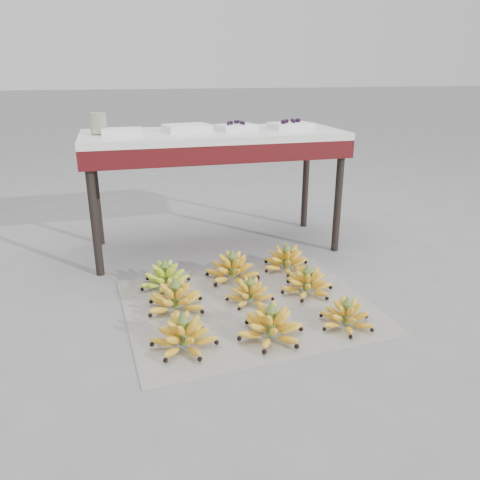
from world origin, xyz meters
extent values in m
plane|color=slate|center=(0.00, 0.00, 0.00)|extent=(60.00, 60.00, 0.00)
cube|color=silver|center=(0.00, -0.03, 0.00)|extent=(1.32, 1.13, 0.01)
ellipsoid|color=yellow|center=(-0.39, -0.34, 0.05)|extent=(0.38, 0.38, 0.09)
ellipsoid|color=yellow|center=(-0.39, -0.34, 0.09)|extent=(0.26, 0.26, 0.06)
ellipsoid|color=yellow|center=(-0.39, -0.34, 0.12)|extent=(0.17, 0.17, 0.05)
cylinder|color=#4E6829|center=(-0.39, -0.34, 0.09)|extent=(0.05, 0.05, 0.12)
cone|color=#4E6829|center=(-0.39, -0.34, 0.16)|extent=(0.06, 0.06, 0.04)
ellipsoid|color=yellow|center=(0.01, -0.36, 0.05)|extent=(0.33, 0.33, 0.09)
ellipsoid|color=yellow|center=(0.01, -0.36, 0.09)|extent=(0.23, 0.23, 0.07)
ellipsoid|color=yellow|center=(0.01, -0.36, 0.13)|extent=(0.15, 0.15, 0.06)
cylinder|color=#4E6829|center=(0.01, -0.36, 0.09)|extent=(0.05, 0.05, 0.12)
cone|color=#4E6829|center=(0.01, -0.36, 0.17)|extent=(0.06, 0.06, 0.05)
ellipsoid|color=yellow|center=(0.39, -0.36, 0.04)|extent=(0.28, 0.28, 0.08)
ellipsoid|color=yellow|center=(0.39, -0.36, 0.08)|extent=(0.20, 0.20, 0.06)
ellipsoid|color=yellow|center=(0.39, -0.36, 0.11)|extent=(0.13, 0.13, 0.05)
cylinder|color=#4E6829|center=(0.39, -0.36, 0.08)|extent=(0.04, 0.04, 0.11)
cone|color=#4E6829|center=(0.39, -0.36, 0.15)|extent=(0.05, 0.05, 0.04)
ellipsoid|color=yellow|center=(-0.38, 0.01, 0.05)|extent=(0.40, 0.40, 0.09)
ellipsoid|color=yellow|center=(-0.38, 0.01, 0.09)|extent=(0.28, 0.28, 0.07)
ellipsoid|color=yellow|center=(-0.38, 0.01, 0.13)|extent=(0.18, 0.18, 0.06)
cylinder|color=#4E6829|center=(-0.38, 0.01, 0.09)|extent=(0.05, 0.05, 0.12)
cone|color=#4E6829|center=(-0.38, 0.01, 0.17)|extent=(0.06, 0.06, 0.04)
ellipsoid|color=yellow|center=(0.01, 0.00, 0.04)|extent=(0.32, 0.32, 0.07)
ellipsoid|color=yellow|center=(0.01, 0.00, 0.07)|extent=(0.23, 0.23, 0.05)
ellipsoid|color=yellow|center=(0.01, 0.00, 0.10)|extent=(0.15, 0.15, 0.05)
cylinder|color=#4E6829|center=(0.01, 0.00, 0.07)|extent=(0.04, 0.04, 0.10)
cone|color=#4E6829|center=(0.01, 0.00, 0.14)|extent=(0.05, 0.05, 0.04)
ellipsoid|color=yellow|center=(0.35, 0.02, 0.05)|extent=(0.35, 0.35, 0.08)
ellipsoid|color=yellow|center=(0.35, 0.02, 0.08)|extent=(0.25, 0.25, 0.06)
ellipsoid|color=yellow|center=(0.35, 0.02, 0.12)|extent=(0.16, 0.16, 0.05)
cylinder|color=#4E6829|center=(0.35, 0.02, 0.08)|extent=(0.05, 0.05, 0.12)
cone|color=#4E6829|center=(0.35, 0.02, 0.16)|extent=(0.05, 0.05, 0.04)
ellipsoid|color=#93BE25|center=(-0.39, 0.30, 0.05)|extent=(0.35, 0.35, 0.08)
ellipsoid|color=#93BE25|center=(-0.39, 0.30, 0.08)|extent=(0.24, 0.24, 0.06)
ellipsoid|color=#93BE25|center=(-0.39, 0.30, 0.12)|extent=(0.16, 0.16, 0.05)
cylinder|color=#4E6829|center=(-0.39, 0.30, 0.08)|extent=(0.05, 0.05, 0.11)
cone|color=#4E6829|center=(-0.39, 0.30, 0.16)|extent=(0.05, 0.05, 0.04)
ellipsoid|color=yellow|center=(0.00, 0.30, 0.05)|extent=(0.40, 0.40, 0.09)
ellipsoid|color=yellow|center=(0.00, 0.30, 0.09)|extent=(0.28, 0.28, 0.07)
ellipsoid|color=yellow|center=(0.00, 0.30, 0.13)|extent=(0.18, 0.18, 0.06)
cylinder|color=#4E6829|center=(0.00, 0.30, 0.09)|extent=(0.05, 0.05, 0.13)
cone|color=#4E6829|center=(0.00, 0.30, 0.17)|extent=(0.06, 0.06, 0.05)
ellipsoid|color=yellow|center=(0.35, 0.35, 0.05)|extent=(0.34, 0.34, 0.09)
ellipsoid|color=yellow|center=(0.35, 0.35, 0.09)|extent=(0.24, 0.24, 0.07)
ellipsoid|color=yellow|center=(0.35, 0.35, 0.12)|extent=(0.15, 0.15, 0.05)
cylinder|color=#4E6829|center=(0.35, 0.35, 0.09)|extent=(0.05, 0.05, 0.12)
cone|color=#4E6829|center=(0.35, 0.35, 0.16)|extent=(0.06, 0.06, 0.04)
cylinder|color=black|center=(-0.76, 0.59, 0.38)|extent=(0.05, 0.05, 0.75)
cylinder|color=black|center=(0.79, 0.59, 0.38)|extent=(0.05, 0.05, 0.75)
cylinder|color=black|center=(-0.76, 1.14, 0.38)|extent=(0.05, 0.05, 0.75)
cylinder|color=black|center=(0.79, 1.14, 0.38)|extent=(0.05, 0.05, 0.75)
cube|color=#470D12|center=(0.02, 0.87, 0.70)|extent=(1.66, 0.66, 0.11)
cube|color=silver|center=(0.02, 0.87, 0.77)|extent=(1.66, 0.66, 0.04)
cube|color=silver|center=(-0.56, 0.83, 0.81)|extent=(0.24, 0.17, 0.04)
cube|color=silver|center=(-0.15, 0.89, 0.82)|extent=(0.31, 0.25, 0.04)
cube|color=silver|center=(0.17, 0.86, 0.82)|extent=(0.28, 0.23, 0.04)
sphere|color=black|center=(0.13, 0.85, 0.85)|extent=(0.02, 0.02, 0.02)
sphere|color=black|center=(0.21, 0.82, 0.85)|extent=(0.02, 0.02, 0.02)
sphere|color=black|center=(0.12, 0.87, 0.85)|extent=(0.02, 0.02, 0.02)
sphere|color=black|center=(0.13, 0.87, 0.85)|extent=(0.02, 0.02, 0.02)
sphere|color=black|center=(0.11, 0.82, 0.85)|extent=(0.02, 0.02, 0.02)
sphere|color=black|center=(0.20, 0.85, 0.85)|extent=(0.02, 0.02, 0.02)
sphere|color=black|center=(0.17, 0.90, 0.85)|extent=(0.02, 0.02, 0.02)
sphere|color=black|center=(0.19, 0.91, 0.85)|extent=(0.02, 0.02, 0.02)
cube|color=silver|center=(0.53, 0.83, 0.82)|extent=(0.29, 0.22, 0.04)
sphere|color=black|center=(0.54, 0.80, 0.85)|extent=(0.03, 0.03, 0.03)
sphere|color=black|center=(0.50, 0.82, 0.85)|extent=(0.03, 0.03, 0.03)
sphere|color=black|center=(0.46, 0.80, 0.85)|extent=(0.03, 0.03, 0.03)
sphere|color=black|center=(0.55, 0.85, 0.85)|extent=(0.03, 0.03, 0.03)
sphere|color=black|center=(0.59, 0.86, 0.85)|extent=(0.03, 0.03, 0.03)
sphere|color=black|center=(0.59, 0.84, 0.85)|extent=(0.03, 0.03, 0.03)
sphere|color=black|center=(0.46, 0.77, 0.85)|extent=(0.03, 0.03, 0.03)
sphere|color=black|center=(0.60, 0.85, 0.85)|extent=(0.03, 0.03, 0.03)
sphere|color=black|center=(0.50, 0.83, 0.85)|extent=(0.03, 0.03, 0.03)
sphere|color=black|center=(0.46, 0.78, 0.85)|extent=(0.03, 0.03, 0.03)
cylinder|color=beige|center=(-0.69, 0.90, 0.86)|extent=(0.13, 0.13, 0.13)
camera|label=1|loc=(-0.62, -2.13, 1.17)|focal=35.00mm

